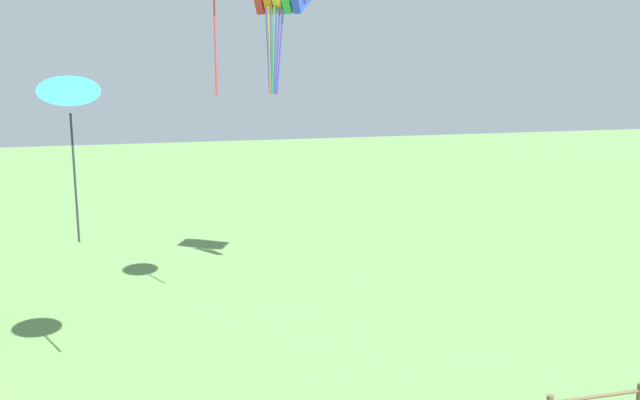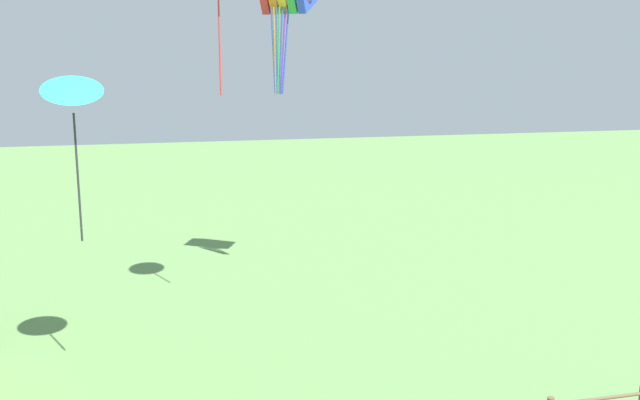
{
  "view_description": "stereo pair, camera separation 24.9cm",
  "coord_description": "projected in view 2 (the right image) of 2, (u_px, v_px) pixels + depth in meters",
  "views": [
    {
      "loc": [
        -3.52,
        -6.13,
        7.65
      ],
      "look_at": [
        0.0,
        7.37,
        4.85
      ],
      "focal_mm": 40.0,
      "sensor_mm": 36.0,
      "label": 1
    },
    {
      "loc": [
        -3.28,
        -6.19,
        7.65
      ],
      "look_at": [
        0.0,
        7.37,
        4.85
      ],
      "focal_mm": 40.0,
      "sensor_mm": 36.0,
      "label": 2
    }
  ],
  "objects": [
    {
      "name": "kite_cyan_delta",
      "position": [
        72.0,
        91.0,
        15.89
      ],
      "size": [
        1.49,
        1.4,
        3.87
      ],
      "color": "#2DB2C6"
    }
  ]
}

